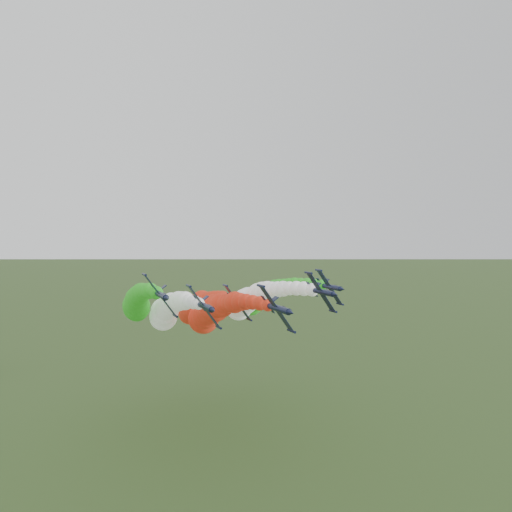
# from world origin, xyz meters

# --- Properties ---
(jet_lead) EXTENTS (12.67, 67.68, 19.24)m
(jet_lead) POSITION_xyz_m (-6.61, 34.98, 33.06)
(jet_lead) COLOR #111633
(jet_lead) RESTS_ON ground
(jet_inner_left) EXTENTS (12.45, 67.45, 19.02)m
(jet_inner_left) POSITION_xyz_m (-15.16, 45.50, 32.49)
(jet_inner_left) COLOR #111633
(jet_inner_left) RESTS_ON ground
(jet_inner_right) EXTENTS (12.49, 67.50, 19.06)m
(jet_inner_right) POSITION_xyz_m (7.41, 44.88, 33.97)
(jet_inner_right) COLOR #111633
(jet_inner_right) RESTS_ON ground
(jet_outer_left) EXTENTS (11.89, 66.90, 18.47)m
(jet_outer_left) POSITION_xyz_m (-21.84, 49.98, 34.24)
(jet_outer_left) COLOR #111633
(jet_outer_left) RESTS_ON ground
(jet_outer_right) EXTENTS (12.67, 67.68, 19.24)m
(jet_outer_right) POSITION_xyz_m (15.93, 56.69, 33.15)
(jet_outer_right) COLOR #111633
(jet_outer_right) RESTS_ON ground
(jet_trail) EXTENTS (12.22, 67.22, 18.79)m
(jet_trail) POSITION_xyz_m (-3.28, 60.75, 30.56)
(jet_trail) COLOR #111633
(jet_trail) RESTS_ON ground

